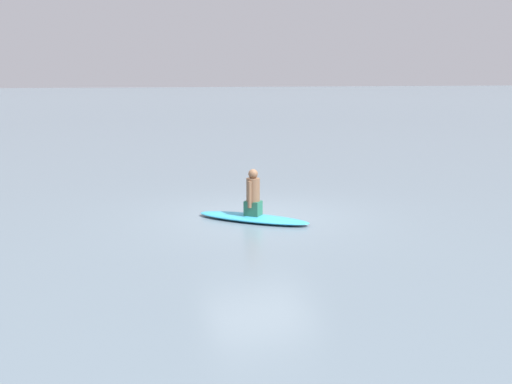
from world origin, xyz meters
The scene contains 3 objects.
ground_plane centered at (0.00, 0.00, 0.00)m, with size 400.00×400.00×0.00m, color slate.
surfboard centered at (0.30, 0.37, 0.07)m, with size 2.62×0.70×0.13m, color #339EC6.
person_paddler centered at (0.30, 0.37, 0.59)m, with size 0.43×0.43×1.02m.
Camera 1 is at (4.77, 12.61, 3.08)m, focal length 42.81 mm.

